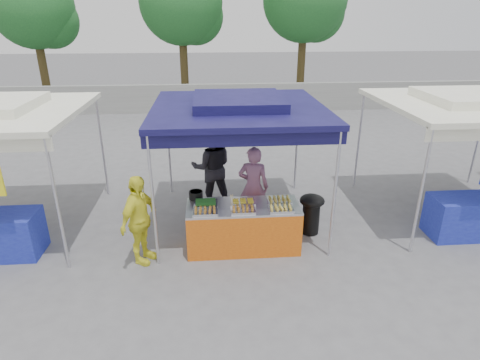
{
  "coord_description": "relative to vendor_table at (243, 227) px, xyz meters",
  "views": [
    {
      "loc": [
        -0.56,
        -6.43,
        3.99
      ],
      "look_at": [
        0.0,
        0.6,
        1.05
      ],
      "focal_mm": 30.0,
      "sensor_mm": 36.0,
      "label": 1
    }
  ],
  "objects": [
    {
      "name": "customer_person",
      "position": [
        -1.77,
        -0.3,
        0.37
      ],
      "size": [
        0.75,
        1.0,
        1.59
      ],
      "primitive_type": "imported",
      "rotation": [
        0.0,
        0.0,
        1.13
      ],
      "color": "yellow",
      "rests_on": "ground_plane"
    },
    {
      "name": "neighbor_stall_right",
      "position": [
        4.5,
        0.67,
        1.18
      ],
      "size": [
        3.2,
        3.2,
        2.57
      ],
      "color": "silver",
      "rests_on": "ground_plane"
    },
    {
      "name": "crate_left",
      "position": [
        -0.43,
        0.51,
        -0.27
      ],
      "size": [
        0.51,
        0.36,
        0.3
      ],
      "primitive_type": "cube",
      "color": "#1422AA",
      "rests_on": "ground_plane"
    },
    {
      "name": "vendor_woman",
      "position": [
        0.28,
        0.85,
        0.41
      ],
      "size": [
        0.68,
        0.53,
        1.66
      ],
      "primitive_type": "imported",
      "rotation": [
        0.0,
        0.0,
        2.89
      ],
      "color": "#905B7C",
      "rests_on": "ground_plane"
    },
    {
      "name": "main_canopy",
      "position": [
        0.0,
        1.07,
        1.94
      ],
      "size": [
        3.2,
        3.2,
        2.57
      ],
      "color": "silver",
      "rests_on": "ground_plane"
    },
    {
      "name": "wok_burner",
      "position": [
        1.36,
        0.43,
        0.05
      ],
      "size": [
        0.48,
        0.48,
        0.81
      ],
      "rotation": [
        0.0,
        0.0,
        0.24
      ],
      "color": "black",
      "rests_on": "ground_plane"
    },
    {
      "name": "skewer_cup",
      "position": [
        -0.21,
        -0.14,
        0.47
      ],
      "size": [
        0.08,
        0.08,
        0.1
      ],
      "primitive_type": "cylinder",
      "color": "silver",
      "rests_on": "vendor_table"
    },
    {
      "name": "crate_stacked",
      "position": [
        0.32,
        0.73,
        -0.04
      ],
      "size": [
        0.41,
        0.29,
        0.25
      ],
      "primitive_type": "cube",
      "color": "#1422AA",
      "rests_on": "crate_right"
    },
    {
      "name": "back_wall",
      "position": [
        0.0,
        11.1,
        0.17
      ],
      "size": [
        40.0,
        0.25,
        1.2
      ],
      "primitive_type": "cube",
      "color": "gray",
      "rests_on": "ground_plane"
    },
    {
      "name": "food_tray_fm",
      "position": [
        -0.03,
        -0.23,
        0.46
      ],
      "size": [
        0.42,
        0.3,
        0.07
      ],
      "color": "silver",
      "rests_on": "vendor_table"
    },
    {
      "name": "ground_plane",
      "position": [
        0.0,
        0.1,
        -0.43
      ],
      "size": [
        80.0,
        80.0,
        0.0
      ],
      "primitive_type": "plane",
      "color": "#5F5E61"
    },
    {
      "name": "food_tray_fl",
      "position": [
        -0.67,
        -0.24,
        0.46
      ],
      "size": [
        0.42,
        0.3,
        0.07
      ],
      "color": "silver",
      "rests_on": "vendor_table"
    },
    {
      "name": "food_tray_bl",
      "position": [
        -0.66,
        0.08,
        0.46
      ],
      "size": [
        0.42,
        0.3,
        0.07
      ],
      "color": "silver",
      "rests_on": "vendor_table"
    },
    {
      "name": "food_tray_br",
      "position": [
        0.66,
        0.09,
        0.46
      ],
      "size": [
        0.42,
        0.3,
        0.07
      ],
      "color": "silver",
      "rests_on": "vendor_table"
    },
    {
      "name": "tree_1",
      "position": [
        -1.47,
        12.99,
        3.86
      ],
      "size": [
        3.68,
        3.65,
        6.27
      ],
      "color": "#44361A",
      "rests_on": "ground_plane"
    },
    {
      "name": "crate_right",
      "position": [
        0.32,
        0.73,
        -0.29
      ],
      "size": [
        0.44,
        0.31,
        0.26
      ],
      "primitive_type": "cube",
      "color": "#1422AA",
      "rests_on": "ground_plane"
    },
    {
      "name": "tree_0",
      "position": [
        -7.8,
        13.02,
        3.67
      ],
      "size": [
        3.54,
        3.49,
        5.99
      ],
      "color": "#44361A",
      "rests_on": "ground_plane"
    },
    {
      "name": "helper_man",
      "position": [
        -0.52,
        1.75,
        0.5
      ],
      "size": [
        0.92,
        0.73,
        1.85
      ],
      "primitive_type": "imported",
      "rotation": [
        0.0,
        0.0,
        3.18
      ],
      "color": "black",
      "rests_on": "ground_plane"
    },
    {
      "name": "cooking_pot",
      "position": [
        -0.84,
        0.35,
        0.5
      ],
      "size": [
        0.25,
        0.25,
        0.15
      ],
      "primitive_type": "cylinder",
      "color": "black",
      "rests_on": "vendor_table"
    },
    {
      "name": "food_tray_fr",
      "position": [
        0.63,
        -0.24,
        0.46
      ],
      "size": [
        0.42,
        0.3,
        0.07
      ],
      "color": "silver",
      "rests_on": "vendor_table"
    },
    {
      "name": "food_tray_bm",
      "position": [
        0.01,
        0.08,
        0.46
      ],
      "size": [
        0.42,
        0.3,
        0.07
      ],
      "color": "silver",
      "rests_on": "vendor_table"
    },
    {
      "name": "tree_2",
      "position": [
        4.02,
        12.98,
        4.01
      ],
      "size": [
        3.78,
        3.77,
        6.48
      ],
      "color": "#44361A",
      "rests_on": "ground_plane"
    },
    {
      "name": "vendor_table",
      "position": [
        0.0,
        0.0,
        0.0
      ],
      "size": [
        2.0,
        0.8,
        0.85
      ],
      "color": "#CB5812",
      "rests_on": "ground_plane"
    }
  ]
}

